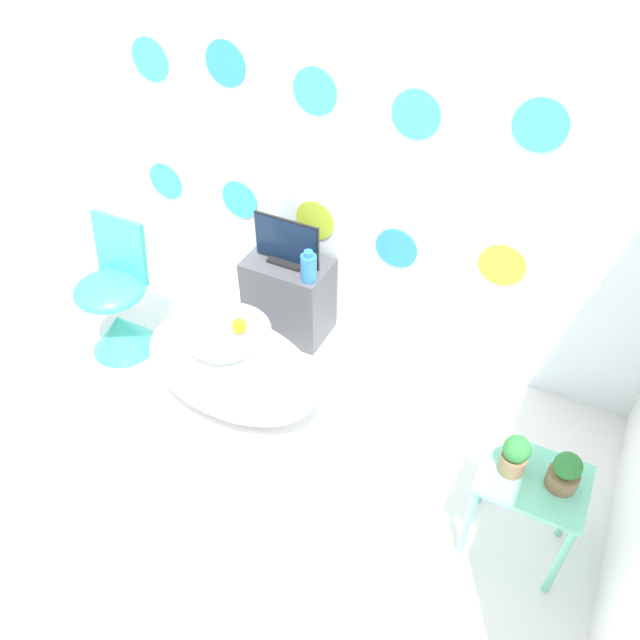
% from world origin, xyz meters
% --- Properties ---
extents(ground_plane, '(12.00, 12.00, 0.00)m').
position_xyz_m(ground_plane, '(0.00, 0.00, 0.00)').
color(ground_plane, white).
extents(wall_back_dotted, '(4.91, 0.05, 2.60)m').
position_xyz_m(wall_back_dotted, '(0.00, 1.69, 1.30)').
color(wall_back_dotted, white).
rests_on(wall_back_dotted, ground_plane).
extents(bathtub, '(1.03, 0.56, 0.57)m').
position_xyz_m(bathtub, '(-0.06, 0.78, 0.29)').
color(bathtub, white).
rests_on(bathtub, ground_plane).
extents(rubber_duck, '(0.08, 0.09, 0.09)m').
position_xyz_m(rubber_duck, '(0.01, 0.79, 0.62)').
color(rubber_duck, yellow).
rests_on(rubber_duck, bathtub).
extents(chair, '(0.42, 0.42, 0.85)m').
position_xyz_m(chair, '(-0.94, 0.87, 0.28)').
color(chair, '#38B2A3').
rests_on(chair, ground_plane).
extents(tv_cabinet, '(0.51, 0.33, 0.53)m').
position_xyz_m(tv_cabinet, '(-0.10, 1.48, 0.27)').
color(tv_cabinet, '#4C4C51').
rests_on(tv_cabinet, ground_plane).
extents(tv, '(0.42, 0.12, 0.29)m').
position_xyz_m(tv, '(-0.10, 1.48, 0.66)').
color(tv, black).
rests_on(tv, tv_cabinet).
extents(vase, '(0.09, 0.09, 0.20)m').
position_xyz_m(vase, '(0.09, 1.39, 0.62)').
color(vase, '#2D72B7').
rests_on(vase, tv_cabinet).
extents(side_table, '(0.44, 0.35, 0.52)m').
position_xyz_m(side_table, '(1.55, 0.63, 0.42)').
color(side_table, '#72D8B7').
rests_on(side_table, ground_plane).
extents(potted_plant_left, '(0.11, 0.11, 0.20)m').
position_xyz_m(potted_plant_left, '(1.45, 0.62, 0.63)').
color(potted_plant_left, '#8C6B4C').
rests_on(potted_plant_left, side_table).
extents(potted_plant_right, '(0.13, 0.13, 0.19)m').
position_xyz_m(potted_plant_right, '(1.65, 0.64, 0.61)').
color(potted_plant_right, '#8C6B4C').
rests_on(potted_plant_right, side_table).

